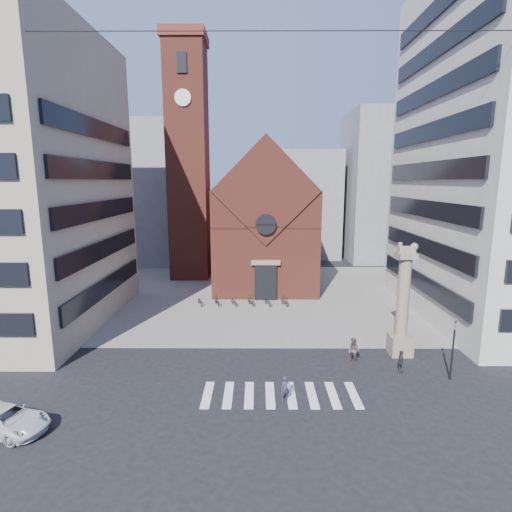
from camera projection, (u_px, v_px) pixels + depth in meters
The scene contains 20 objects.
ground at pixel (270, 372), 27.72m from camera, with size 120.00×120.00×0.00m, color black.
piazza at pixel (265, 295), 46.38m from camera, with size 46.00×30.00×0.05m, color gray.
zebra_crossing at pixel (281, 395), 24.76m from camera, with size 10.20×3.20×0.01m, color white, non-canonical shape.
church at pixel (265, 221), 50.82m from camera, with size 12.00×16.65×18.00m.
campanile at pixel (188, 160), 52.32m from camera, with size 5.50×5.50×31.20m.
bg_block_left at pixel (141, 193), 65.05m from camera, with size 16.00×14.00×22.00m, color gray.
bg_block_mid at pixel (297, 204), 70.22m from camera, with size 14.00×12.00×18.00m, color gray.
bg_block_right at pixel (394, 187), 66.64m from camera, with size 16.00×14.00×24.00m, color gray.
lion_column at pixel (402, 311), 29.97m from camera, with size 1.63×1.60×8.68m.
traffic_light at pixel (453, 347), 26.25m from camera, with size 0.13×0.16×4.30m.
white_car at pixel (6, 420), 21.09m from camera, with size 2.18×4.72×1.31m, color silver.
pedestrian_0 at pixel (285, 389), 24.04m from camera, with size 0.56×0.36×1.52m, color #302B3C.
pedestrian_1 at pixel (353, 351), 28.94m from camera, with size 0.92×0.72×1.90m, color #564745.
pedestrian_2 at pixel (401, 362), 27.51m from camera, with size 0.95×0.39×1.62m, color #2B2B33.
scooter_0 at pixel (200, 301), 42.28m from camera, with size 0.62×1.77×0.93m, color black.
scooter_1 at pixel (217, 301), 42.26m from camera, with size 0.48×1.72×1.03m, color black.
scooter_2 at pixel (234, 301), 42.27m from camera, with size 0.62×1.77×0.93m, color black.
scooter_3 at pixel (251, 301), 42.25m from camera, with size 0.48×1.72×1.03m, color black.
scooter_4 at pixel (268, 301), 42.25m from camera, with size 0.62×1.77×0.93m, color black.
scooter_5 at pixel (285, 301), 42.23m from camera, with size 0.48×1.72×1.03m, color black.
Camera 1 is at (-0.88, -25.72, 13.11)m, focal length 28.00 mm.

